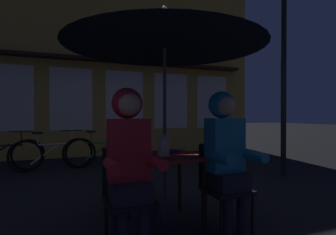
{
  "coord_description": "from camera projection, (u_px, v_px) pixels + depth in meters",
  "views": [
    {
      "loc": [
        -0.99,
        -2.64,
        1.16
      ],
      "look_at": [
        0.0,
        -0.1,
        1.14
      ],
      "focal_mm": 28.51,
      "sensor_mm": 36.0,
      "label": 1
    }
  ],
  "objects": [
    {
      "name": "ground_plane",
      "position": [
        165.0,
        224.0,
        2.83
      ],
      "size": [
        60.0,
        60.0,
        0.0
      ],
      "primitive_type": "plane",
      "color": "black"
    },
    {
      "name": "cafe_table",
      "position": [
        165.0,
        164.0,
        2.82
      ],
      "size": [
        0.72,
        0.72,
        0.74
      ],
      "color": "maroon",
      "rests_on": "ground_plane"
    },
    {
      "name": "patio_umbrella",
      "position": [
        165.0,
        30.0,
        2.81
      ],
      "size": [
        2.1,
        2.1,
        2.31
      ],
      "color": "#4C4C51",
      "rests_on": "ground_plane"
    },
    {
      "name": "lantern",
      "position": [
        164.0,
        144.0,
        2.75
      ],
      "size": [
        0.11,
        0.11,
        0.23
      ],
      "color": "white",
      "rests_on": "cafe_table"
    },
    {
      "name": "chair_left",
      "position": [
        128.0,
        193.0,
        2.31
      ],
      "size": [
        0.4,
        0.4,
        0.87
      ],
      "color": "black",
      "rests_on": "ground_plane"
    },
    {
      "name": "chair_right",
      "position": [
        223.0,
        182.0,
        2.65
      ],
      "size": [
        0.4,
        0.4,
        0.87
      ],
      "color": "black",
      "rests_on": "ground_plane"
    },
    {
      "name": "person_left_hooded",
      "position": [
        129.0,
        152.0,
        2.25
      ],
      "size": [
        0.45,
        0.56,
        1.4
      ],
      "color": "black",
      "rests_on": "ground_plane"
    },
    {
      "name": "person_right_hooded",
      "position": [
        226.0,
        147.0,
        2.6
      ],
      "size": [
        0.45,
        0.56,
        1.4
      ],
      "color": "black",
      "rests_on": "ground_plane"
    },
    {
      "name": "shopfront_building",
      "position": [
        98.0,
        49.0,
        7.8
      ],
      "size": [
        10.0,
        0.93,
        6.2
      ],
      "color": "gold",
      "rests_on": "ground_plane"
    },
    {
      "name": "street_lamp",
      "position": [
        284.0,
        34.0,
        5.11
      ],
      "size": [
        0.32,
        0.32,
        3.88
      ],
      "color": "black",
      "rests_on": "ground_plane"
    },
    {
      "name": "bicycle_second",
      "position": [
        52.0,
        154.0,
        5.63
      ],
      "size": [
        1.67,
        0.27,
        0.84
      ],
      "color": "black",
      "rests_on": "ground_plane"
    },
    {
      "name": "bicycle_third",
      "position": [
        104.0,
        151.0,
        5.99
      ],
      "size": [
        1.68,
        0.19,
        0.84
      ],
      "color": "black",
      "rests_on": "ground_plane"
    },
    {
      "name": "book",
      "position": [
        170.0,
        151.0,
        3.02
      ],
      "size": [
        0.24,
        0.22,
        0.02
      ],
      "primitive_type": "cube",
      "rotation": [
        0.0,
        0.0,
        0.49
      ],
      "color": "#661E7A",
      "rests_on": "cafe_table"
    }
  ]
}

